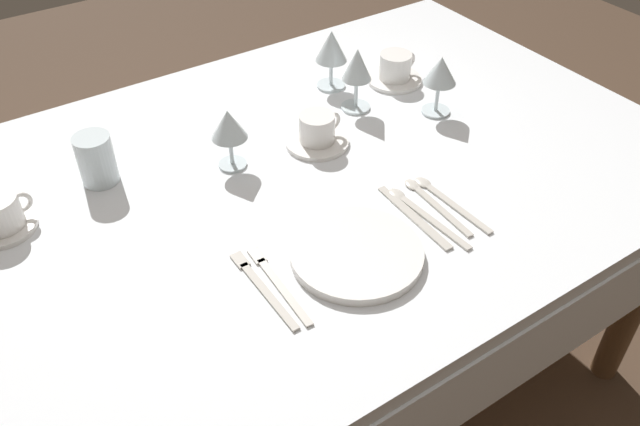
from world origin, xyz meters
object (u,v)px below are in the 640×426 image
at_px(dinner_knife, 415,218).
at_px(spoon_dessert, 429,200).
at_px(dinner_plate, 356,253).
at_px(spoon_soup, 418,210).
at_px(spoon_tea, 443,197).
at_px(wine_glass_centre, 440,73).
at_px(wine_glass_far, 357,68).
at_px(fork_outer, 277,282).
at_px(fork_inner, 261,286).
at_px(coffee_cup_far, 396,66).
at_px(wine_glass_left, 331,49).
at_px(wine_glass_right, 229,127).
at_px(drink_tumbler, 96,159).
at_px(coffee_cup_left, 318,128).

xyz_separation_m(dinner_knife, spoon_dessert, (0.06, 0.03, -0.00)).
relative_size(dinner_plate, spoon_dessert, 1.20).
bearing_deg(spoon_soup, spoon_tea, 3.38).
bearing_deg(wine_glass_centre, wine_glass_far, 140.88).
bearing_deg(fork_outer, dinner_knife, -0.67).
relative_size(fork_outer, fork_inner, 0.99).
bearing_deg(spoon_soup, coffee_cup_far, 56.56).
bearing_deg(wine_glass_left, dinner_plate, -120.09).
height_order(dinner_knife, wine_glass_right, wine_glass_right).
distance_m(dinner_plate, spoon_soup, 0.18).
bearing_deg(drink_tumbler, coffee_cup_left, -16.87).
xyz_separation_m(wine_glass_left, wine_glass_far, (-0.01, -0.12, 0.00)).
bearing_deg(coffee_cup_far, dinner_knife, -124.37).
bearing_deg(wine_glass_far, coffee_cup_left, -154.68).
bearing_deg(drink_tumbler, dinner_plate, -57.26).
relative_size(fork_outer, spoon_dessert, 1.04).
xyz_separation_m(wine_glass_left, wine_glass_right, (-0.37, -0.16, -0.01)).
xyz_separation_m(dinner_plate, spoon_tea, (0.25, 0.04, -0.01)).
height_order(coffee_cup_left, drink_tumbler, drink_tumbler).
relative_size(fork_inner, wine_glass_left, 1.42).
bearing_deg(wine_glass_left, coffee_cup_far, -23.91).
distance_m(fork_inner, spoon_dessert, 0.40).
distance_m(dinner_knife, wine_glass_centre, 0.42).
xyz_separation_m(fork_inner, wine_glass_left, (0.50, 0.51, 0.10)).
distance_m(wine_glass_centre, wine_glass_left, 0.28).
distance_m(fork_outer, wine_glass_centre, 0.67).
relative_size(fork_outer, drink_tumbler, 1.97).
distance_m(spoon_dessert, wine_glass_left, 0.51).
bearing_deg(wine_glass_right, fork_outer, -105.70).
distance_m(coffee_cup_left, drink_tumbler, 0.47).
distance_m(coffee_cup_far, wine_glass_centre, 0.18).
height_order(spoon_soup, wine_glass_right, wine_glass_right).
bearing_deg(wine_glass_right, dinner_plate, -81.56).
distance_m(fork_inner, wine_glass_centre, 0.70).
bearing_deg(wine_glass_far, dinner_knife, -110.08).
bearing_deg(fork_inner, dinner_plate, -9.48).
xyz_separation_m(dinner_plate, wine_glass_centre, (0.45, 0.30, 0.09)).
xyz_separation_m(fork_outer, coffee_cup_far, (0.62, 0.45, 0.04)).
height_order(fork_inner, wine_glass_centre, wine_glass_centre).
bearing_deg(spoon_tea, wine_glass_left, 82.34).
bearing_deg(wine_glass_far, fork_inner, -141.30).
bearing_deg(wine_glass_left, wine_glass_right, -156.04).
bearing_deg(dinner_knife, dinner_plate, -172.44).
distance_m(coffee_cup_left, coffee_cup_far, 0.35).
distance_m(fork_outer, coffee_cup_far, 0.77).
distance_m(coffee_cup_left, wine_glass_far, 0.19).
height_order(coffee_cup_left, wine_glass_left, wine_glass_left).
relative_size(dinner_plate, spoon_tea, 1.16).
height_order(spoon_tea, wine_glass_far, wine_glass_far).
xyz_separation_m(spoon_dessert, drink_tumbler, (-0.53, 0.43, 0.05)).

